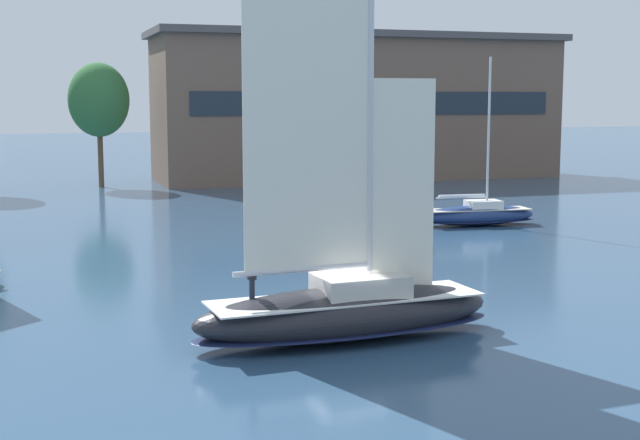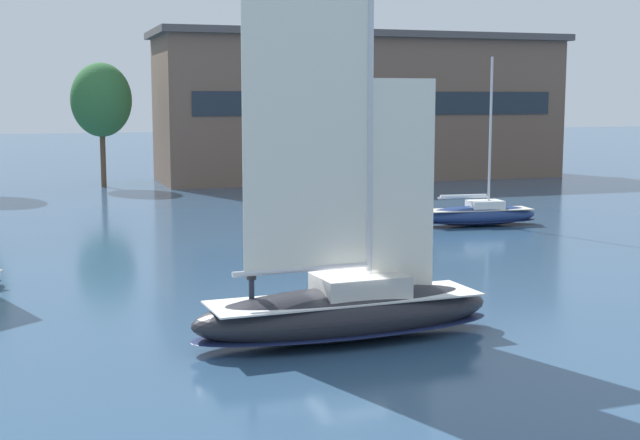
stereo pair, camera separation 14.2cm
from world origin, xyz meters
TOP-DOWN VIEW (x-y plane):
  - ground_plane at (0.00, 0.00)m, footprint 400.00×400.00m
  - waterfront_building at (23.79, 61.64)m, footprint 44.63×13.41m
  - tree_shore_left at (-3.82, 60.32)m, footprint 5.91×5.91m
  - sailboat_main at (0.02, 0.00)m, footprint 11.76×3.89m
  - sailboat_moored_outer_mooring at (18.68, 24.66)m, footprint 8.53×3.00m

SIDE VIEW (x-z plane):
  - ground_plane at x=0.00m, z-range 0.00..0.00m
  - sailboat_moored_outer_mooring at x=18.68m, z-range -4.97..6.54m
  - sailboat_main at x=0.02m, z-range -6.73..9.20m
  - waterfront_building at x=23.79m, z-range 0.04..15.64m
  - tree_shore_left at x=-3.82m, z-range 2.43..14.60m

